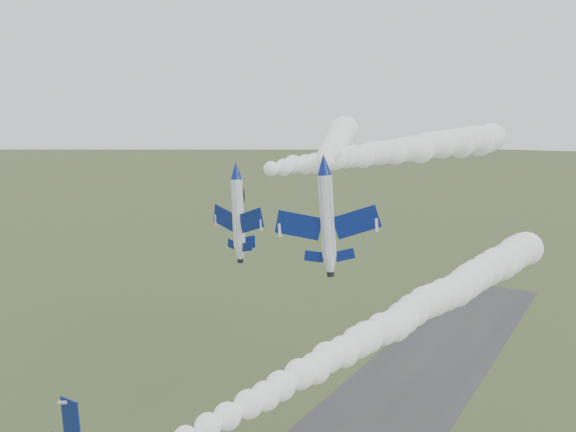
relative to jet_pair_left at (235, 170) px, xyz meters
name	(u,v)px	position (x,y,z in m)	size (l,w,h in m)	color
smoke_trail_jet_lead	(409,313)	(19.79, 3.28, -14.64)	(4.61, 63.92, 4.61)	white
jet_pair_left	(235,170)	(0.00, 0.00, 0.00)	(9.69, 11.16, 2.89)	silver
smoke_trail_jet_pair_left	(401,151)	(9.86, 27.48, 1.16)	(4.75, 52.81, 4.75)	white
jet_pair_right	(324,164)	(10.54, 1.22, 1.04)	(11.18, 12.80, 3.36)	silver
smoke_trail_jet_pair_right	(338,140)	(-2.06, 31.91, 2.28)	(5.50, 59.85, 5.50)	white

